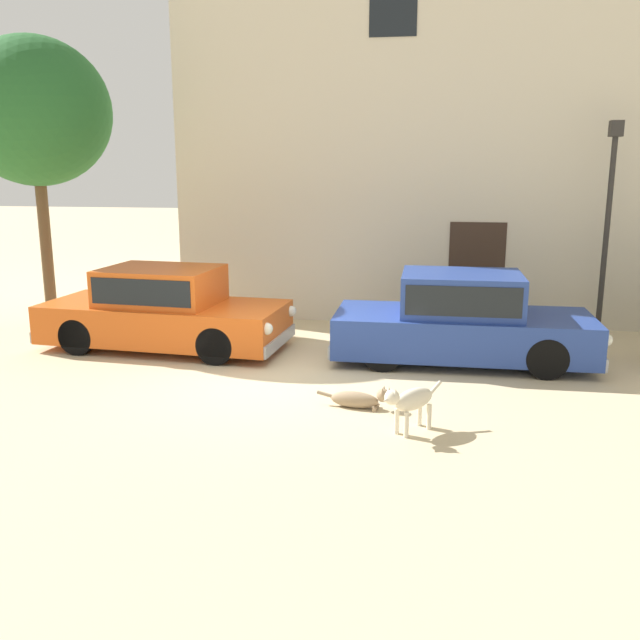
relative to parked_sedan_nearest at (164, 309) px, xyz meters
name	(u,v)px	position (x,y,z in m)	size (l,w,h in m)	color
ground_plane	(274,378)	(2.33, -1.47, -0.71)	(80.00, 80.00, 0.00)	#CCB78E
parked_sedan_nearest	(164,309)	(0.00, 0.00, 0.00)	(4.50, 2.08, 1.45)	#D15619
parked_sedan_second	(462,319)	(5.19, -0.05, 0.02)	(4.33, 1.75, 1.49)	navy
apartment_block	(593,105)	(8.21, 5.87, 3.82)	(17.71, 6.56, 9.07)	beige
stray_dog_spotted	(360,399)	(3.76, -2.56, -0.58)	(1.06, 0.30, 0.33)	#997F60
stray_dog_tan	(410,401)	(4.45, -3.33, -0.30)	(0.73, 0.83, 0.65)	beige
street_lamp	(609,203)	(7.81, 1.95, 1.82)	(0.22, 0.22, 3.97)	#2D2B28
acacia_tree_left	(34,113)	(-3.03, 1.44, 3.47)	(2.98, 2.69, 5.62)	brown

